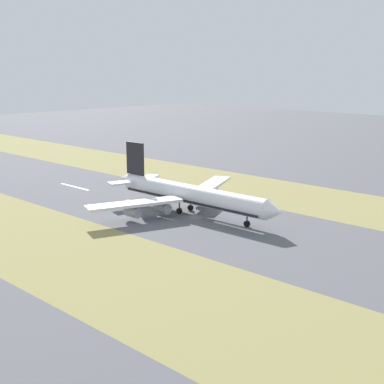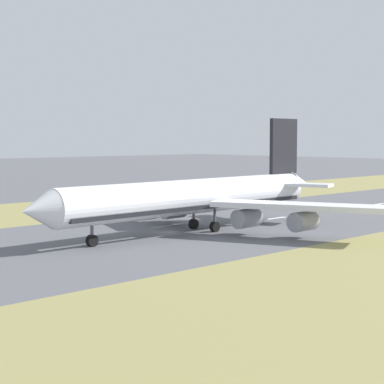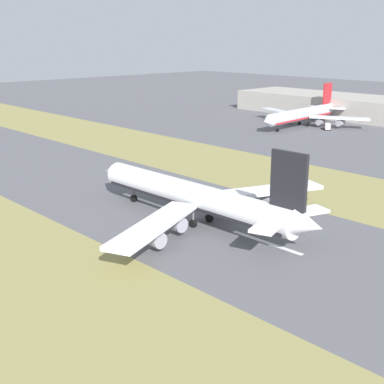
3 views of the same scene
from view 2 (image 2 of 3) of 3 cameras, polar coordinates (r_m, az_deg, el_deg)
ground_plane at (r=110.98m, az=-2.03°, el=-3.64°), size 800.00×800.00×0.00m
grass_median_east at (r=147.31m, az=-13.80°, el=-1.69°), size 40.00×600.00×0.01m
centreline_dash_near at (r=160.07m, az=15.13°, el=-1.21°), size 1.20×18.00×0.01m
centreline_dash_mid at (r=127.64m, az=5.82°, el=-2.55°), size 1.20×18.00×0.01m
centreline_dash_far at (r=100.80m, az=-9.10°, el=-4.55°), size 1.20×18.00×0.01m
airplane_main_jet at (r=112.36m, az=0.69°, el=-0.44°), size 64.13×67.09×20.20m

